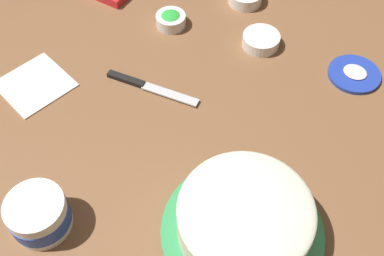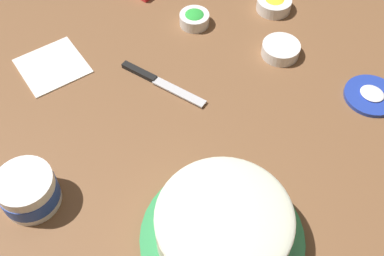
% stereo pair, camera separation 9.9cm
% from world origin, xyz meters
% --- Properties ---
extents(ground_plane, '(1.54, 1.54, 0.00)m').
position_xyz_m(ground_plane, '(0.00, 0.00, 0.00)').
color(ground_plane, brown).
extents(frosted_cake, '(0.31, 0.31, 0.11)m').
position_xyz_m(frosted_cake, '(0.31, -0.21, 0.05)').
color(frosted_cake, '#339351').
rests_on(frosted_cake, ground_plane).
extents(frosting_tub, '(0.11, 0.11, 0.08)m').
position_xyz_m(frosting_tub, '(-0.03, -0.40, 0.04)').
color(frosting_tub, white).
rests_on(frosting_tub, ground_plane).
extents(frosting_tub_lid, '(0.13, 0.13, 0.02)m').
position_xyz_m(frosting_tub_lid, '(0.34, 0.29, 0.01)').
color(frosting_tub_lid, '#233DAD').
rests_on(frosting_tub_lid, ground_plane).
extents(spreading_knife, '(0.24, 0.05, 0.01)m').
position_xyz_m(spreading_knife, '(-0.07, -0.01, 0.01)').
color(spreading_knife, silver).
rests_on(spreading_knife, ground_plane).
extents(sprinkle_bowl_pink, '(0.09, 0.09, 0.03)m').
position_xyz_m(sprinkle_bowl_pink, '(0.10, 0.26, 0.02)').
color(sprinkle_bowl_pink, white).
rests_on(sprinkle_bowl_pink, ground_plane).
extents(sprinkle_bowl_green, '(0.08, 0.08, 0.04)m').
position_xyz_m(sprinkle_bowl_green, '(-0.13, 0.21, 0.02)').
color(sprinkle_bowl_green, white).
rests_on(sprinkle_bowl_green, ground_plane).
extents(paper_napkin, '(0.18, 0.18, 0.01)m').
position_xyz_m(paper_napkin, '(-0.29, -0.14, 0.00)').
color(paper_napkin, white).
rests_on(paper_napkin, ground_plane).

